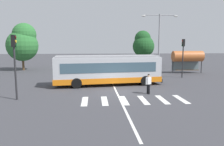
# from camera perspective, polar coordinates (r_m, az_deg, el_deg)

# --- Properties ---
(ground_plane) EXTENTS (160.00, 160.00, 0.00)m
(ground_plane) POSITION_cam_1_polar(r_m,az_deg,el_deg) (19.07, 1.64, -5.11)
(ground_plane) COLOR #3D3D42
(city_transit_bus) EXTENTS (11.29, 3.89, 3.06)m
(city_transit_bus) POSITION_cam_1_polar(r_m,az_deg,el_deg) (22.25, -1.14, 0.87)
(city_transit_bus) COLOR black
(city_transit_bus) RESTS_ON ground_plane
(pedestrian_crossing_street) EXTENTS (0.53, 0.42, 1.72)m
(pedestrian_crossing_street) POSITION_cam_1_polar(r_m,az_deg,el_deg) (18.48, 9.65, -2.56)
(pedestrian_crossing_street) COLOR black
(pedestrian_crossing_street) RESTS_ON ground_plane
(parked_car_white) EXTENTS (1.89, 4.51, 1.35)m
(parked_car_white) POSITION_cam_1_polar(r_m,az_deg,el_deg) (34.15, -7.36, 1.77)
(parked_car_white) COLOR black
(parked_car_white) RESTS_ON ground_plane
(parked_car_champagne) EXTENTS (1.99, 4.56, 1.35)m
(parked_car_champagne) POSITION_cam_1_polar(r_m,az_deg,el_deg) (33.78, -3.10, 1.76)
(parked_car_champagne) COLOR black
(parked_car_champagne) RESTS_ON ground_plane
(parked_car_black) EXTENTS (2.16, 4.63, 1.35)m
(parked_car_black) POSITION_cam_1_polar(r_m,az_deg,el_deg) (33.97, 1.40, 1.80)
(parked_car_black) COLOR black
(parked_car_black) RESTS_ON ground_plane
(traffic_light_near_corner) EXTENTS (0.33, 0.32, 4.89)m
(traffic_light_near_corner) POSITION_cam_1_polar(r_m,az_deg,el_deg) (17.62, -24.41, 3.93)
(traffic_light_near_corner) COLOR #28282B
(traffic_light_near_corner) RESTS_ON ground_plane
(traffic_light_far_corner) EXTENTS (0.33, 0.32, 4.84)m
(traffic_light_far_corner) POSITION_cam_1_polar(r_m,az_deg,el_deg) (28.44, 18.30, 5.30)
(traffic_light_far_corner) COLOR #28282B
(traffic_light_far_corner) RESTS_ON ground_plane
(bus_stop_shelter) EXTENTS (4.45, 1.54, 3.25)m
(bus_stop_shelter) POSITION_cam_1_polar(r_m,az_deg,el_deg) (33.36, 19.39, 4.11)
(bus_stop_shelter) COLOR #28282B
(bus_stop_shelter) RESTS_ON ground_plane
(twin_arm_street_lamp) EXTENTS (4.97, 0.32, 8.18)m
(twin_arm_street_lamp) POSITION_cam_1_polar(r_m,az_deg,el_deg) (29.86, 12.40, 9.22)
(twin_arm_street_lamp) COLOR #939399
(twin_arm_street_lamp) RESTS_ON ground_plane
(background_tree_left) EXTENTS (4.99, 4.99, 7.61)m
(background_tree_left) POSITION_cam_1_polar(r_m,az_deg,el_deg) (37.90, -22.55, 7.49)
(background_tree_left) COLOR brown
(background_tree_left) RESTS_ON ground_plane
(background_tree_right) EXTENTS (4.08, 4.08, 6.79)m
(background_tree_right) POSITION_cam_1_polar(r_m,az_deg,el_deg) (41.50, 8.28, 7.59)
(background_tree_right) COLOR brown
(background_tree_right) RESTS_ON ground_plane
(crosswalk_painted_stripes) EXTENTS (7.83, 2.68, 0.01)m
(crosswalk_painted_stripes) POSITION_cam_1_polar(r_m,az_deg,el_deg) (16.48, 5.78, -7.17)
(crosswalk_painted_stripes) COLOR silver
(crosswalk_painted_stripes) RESTS_ON ground_plane
(lane_center_line) EXTENTS (0.16, 24.00, 0.01)m
(lane_center_line) POSITION_cam_1_polar(r_m,az_deg,el_deg) (21.00, 0.66, -3.91)
(lane_center_line) COLOR silver
(lane_center_line) RESTS_ON ground_plane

